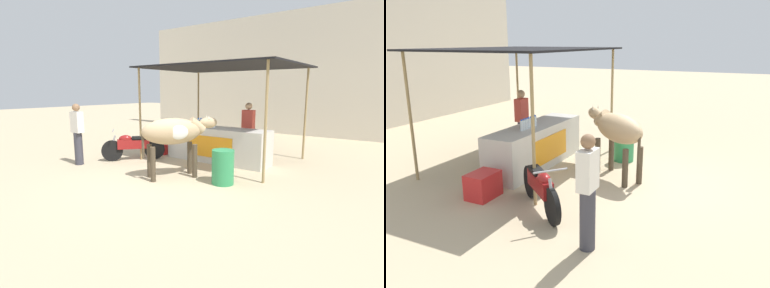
% 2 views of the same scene
% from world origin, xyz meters
% --- Properties ---
extents(ground_plane, '(60.00, 60.00, 0.00)m').
position_xyz_m(ground_plane, '(0.00, 0.00, 0.00)').
color(ground_plane, tan).
extents(stall_counter, '(3.00, 0.82, 0.96)m').
position_xyz_m(stall_counter, '(0.00, 2.20, 0.48)').
color(stall_counter, beige).
rests_on(stall_counter, ground).
extents(stall_awning, '(4.20, 3.20, 2.66)m').
position_xyz_m(stall_awning, '(0.00, 2.50, 2.55)').
color(stall_awning, black).
rests_on(stall_awning, ground).
extents(water_bottle_row, '(0.61, 0.07, 0.25)m').
position_xyz_m(water_bottle_row, '(-0.35, 2.15, 1.07)').
color(water_bottle_row, silver).
rests_on(water_bottle_row, stall_counter).
extents(vendor_behind_counter, '(0.34, 0.22, 1.65)m').
position_xyz_m(vendor_behind_counter, '(0.58, 2.95, 0.85)').
color(vendor_behind_counter, '#383842').
rests_on(vendor_behind_counter, ground).
extents(cooler_box, '(0.60, 0.44, 0.48)m').
position_xyz_m(cooler_box, '(-2.02, 2.10, 0.24)').
color(cooler_box, red).
rests_on(cooler_box, ground).
extents(water_barrel, '(0.48, 0.48, 0.75)m').
position_xyz_m(water_barrel, '(1.21, 0.47, 0.37)').
color(water_barrel, '#2D8C51').
rests_on(water_barrel, ground).
extents(cow, '(1.32, 1.71, 1.44)m').
position_xyz_m(cow, '(0.06, 0.26, 1.03)').
color(cow, tan).
rests_on(cow, ground).
extents(motorcycle_parked, '(1.24, 1.41, 0.90)m').
position_xyz_m(motorcycle_parked, '(-2.03, 0.86, 0.43)').
color(motorcycle_parked, black).
rests_on(motorcycle_parked, ground).
extents(passerby_on_street, '(0.34, 0.22, 1.65)m').
position_xyz_m(passerby_on_street, '(-2.82, -0.36, 0.85)').
color(passerby_on_street, '#383842').
rests_on(passerby_on_street, ground).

